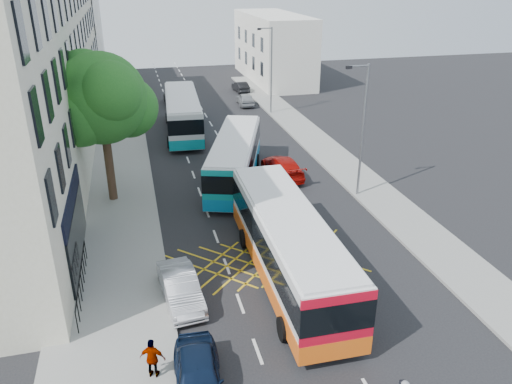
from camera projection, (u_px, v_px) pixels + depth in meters
ground at (338, 337)px, 19.27m from camera, size 120.00×120.00×0.00m
pavement_left at (114, 199)px, 30.61m from camera, size 5.00×70.00×0.15m
pavement_right at (355, 175)px, 34.18m from camera, size 3.00×70.00×0.15m
terrace_main at (23, 66)px, 35.05m from camera, size 8.30×45.00×13.50m
terrace_far at (67, 38)px, 62.77m from camera, size 8.00×20.00×10.00m
building_right at (273, 47)px, 62.55m from camera, size 6.00×18.00×8.00m
street_tree at (101, 100)px, 28.04m from camera, size 6.30×5.70×8.80m
lamp_near at (362, 125)px, 29.38m from camera, size 1.45×0.15×8.00m
lamp_far at (270, 66)px, 47.07m from camera, size 1.45×0.15×8.00m
railings at (81, 281)px, 21.50m from camera, size 0.08×5.60×1.14m
bus_near at (288, 245)px, 22.24m from camera, size 3.08×11.86×3.33m
bus_mid at (235, 159)px, 32.74m from camera, size 5.84×11.13×3.06m
bus_far at (183, 113)px, 42.61m from camera, size 3.49×11.86×3.29m
parked_car_blue at (198, 378)px, 16.46m from camera, size 1.87×4.09×1.36m
parked_car_silver at (181, 288)px, 21.13m from camera, size 1.80×4.14×1.32m
red_hatchback at (283, 167)px, 33.95m from camera, size 2.17×4.86×1.38m
distant_car_grey at (175, 98)px, 52.24m from camera, size 2.08×4.42×1.22m
distant_car_silver at (245, 99)px, 51.80m from camera, size 1.75×3.86×1.28m
distant_car_dark at (241, 87)px, 57.51m from camera, size 1.52×3.65×1.17m
pedestrian_far at (153, 358)px, 16.94m from camera, size 0.98×0.67×1.54m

